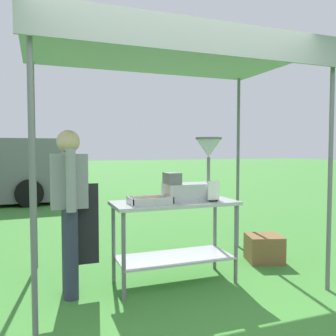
{
  "coord_description": "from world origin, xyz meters",
  "views": [
    {
      "loc": [
        -1.15,
        -2.23,
        1.43
      ],
      "look_at": [
        0.2,
        1.42,
        1.22
      ],
      "focal_mm": 37.8,
      "sensor_mm": 36.0,
      "label": 1
    }
  ],
  "objects_px": {
    "donut_fryer": "(195,175)",
    "menu_sign": "(213,193)",
    "vendor": "(70,203)",
    "donut_cart": "(175,223)",
    "donut_tray": "(151,202)",
    "supply_crate": "(264,248)",
    "stall_canopy": "(171,59)"
  },
  "relations": [
    {
      "from": "donut_fryer",
      "to": "menu_sign",
      "type": "bearing_deg",
      "value": -57.43
    },
    {
      "from": "donut_fryer",
      "to": "vendor",
      "type": "xyz_separation_m",
      "value": [
        -1.32,
        0.03,
        -0.24
      ]
    },
    {
      "from": "menu_sign",
      "to": "vendor",
      "type": "height_order",
      "value": "vendor"
    },
    {
      "from": "donut_cart",
      "to": "menu_sign",
      "type": "xyz_separation_m",
      "value": [
        0.38,
        -0.15,
        0.33
      ]
    },
    {
      "from": "donut_tray",
      "to": "supply_crate",
      "type": "xyz_separation_m",
      "value": [
        1.62,
        0.35,
        -0.73
      ]
    },
    {
      "from": "stall_canopy",
      "to": "vendor",
      "type": "relative_size",
      "value": 1.85
    },
    {
      "from": "menu_sign",
      "to": "vendor",
      "type": "relative_size",
      "value": 0.14
    },
    {
      "from": "menu_sign",
      "to": "donut_fryer",
      "type": "bearing_deg",
      "value": 122.57
    },
    {
      "from": "donut_fryer",
      "to": "menu_sign",
      "type": "relative_size",
      "value": 3.13
    },
    {
      "from": "vendor",
      "to": "donut_tray",
      "type": "bearing_deg",
      "value": -10.48
    },
    {
      "from": "vendor",
      "to": "supply_crate",
      "type": "xyz_separation_m",
      "value": [
        2.39,
        0.21,
        -0.74
      ]
    },
    {
      "from": "donut_tray",
      "to": "supply_crate",
      "type": "distance_m",
      "value": 1.81
    },
    {
      "from": "donut_fryer",
      "to": "vendor",
      "type": "height_order",
      "value": "vendor"
    },
    {
      "from": "supply_crate",
      "to": "donut_tray",
      "type": "bearing_deg",
      "value": -167.64
    },
    {
      "from": "menu_sign",
      "to": "supply_crate",
      "type": "distance_m",
      "value": 1.31
    },
    {
      "from": "donut_cart",
      "to": "supply_crate",
      "type": "bearing_deg",
      "value": 11.73
    },
    {
      "from": "donut_cart",
      "to": "vendor",
      "type": "xyz_separation_m",
      "value": [
        -1.06,
        0.07,
        0.26
      ]
    },
    {
      "from": "stall_canopy",
      "to": "menu_sign",
      "type": "relative_size",
      "value": 13.68
    },
    {
      "from": "donut_fryer",
      "to": "donut_tray",
      "type": "bearing_deg",
      "value": -167.78
    },
    {
      "from": "donut_tray",
      "to": "supply_crate",
      "type": "relative_size",
      "value": 0.82
    },
    {
      "from": "donut_cart",
      "to": "menu_sign",
      "type": "distance_m",
      "value": 0.52
    },
    {
      "from": "donut_cart",
      "to": "menu_sign",
      "type": "height_order",
      "value": "menu_sign"
    },
    {
      "from": "donut_fryer",
      "to": "supply_crate",
      "type": "relative_size",
      "value": 1.32
    },
    {
      "from": "stall_canopy",
      "to": "vendor",
      "type": "height_order",
      "value": "stall_canopy"
    },
    {
      "from": "donut_fryer",
      "to": "menu_sign",
      "type": "height_order",
      "value": "donut_fryer"
    },
    {
      "from": "donut_cart",
      "to": "supply_crate",
      "type": "distance_m",
      "value": 1.44
    },
    {
      "from": "menu_sign",
      "to": "donut_cart",
      "type": "bearing_deg",
      "value": 158.31
    },
    {
      "from": "stall_canopy",
      "to": "vendor",
      "type": "distance_m",
      "value": 1.82
    },
    {
      "from": "donut_tray",
      "to": "vendor",
      "type": "bearing_deg",
      "value": 169.52
    },
    {
      "from": "stall_canopy",
      "to": "donut_tray",
      "type": "distance_m",
      "value": 1.52
    },
    {
      "from": "donut_fryer",
      "to": "supply_crate",
      "type": "bearing_deg",
      "value": 12.43
    },
    {
      "from": "donut_cart",
      "to": "menu_sign",
      "type": "bearing_deg",
      "value": -21.69
    }
  ]
}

